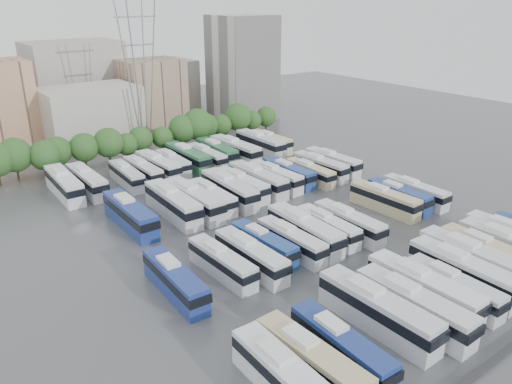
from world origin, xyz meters
TOP-DOWN VIEW (x-y plane):
  - ground at (0.00, 0.00)m, footprint 220.00×220.00m
  - tree_line at (-1.61, 42.07)m, footprint 64.29×7.92m
  - city_buildings at (-7.46, 71.86)m, footprint 102.00×35.00m
  - apartment_tower at (34.00, 58.00)m, footprint 14.00×14.00m
  - electricity_pylon at (2.00, 50.00)m, footprint 9.00×6.91m
  - bus_r0_s0 at (-21.42, -24.98)m, footprint 3.09×12.47m
  - bus_r0_s1 at (-18.30, -24.58)m, footprint 3.06×12.09m
  - bus_r0_s2 at (-14.84, -24.68)m, footprint 3.03×11.63m
  - bus_r0_s4 at (-8.40, -23.30)m, footprint 3.09×13.56m
  - bus_r0_s5 at (-4.93, -24.94)m, footprint 2.97×13.01m
  - bus_r0_s6 at (-1.49, -23.62)m, footprint 2.97×13.06m
  - bus_r0_s7 at (1.69, -25.15)m, footprint 2.83×11.26m
  - bus_r0_s8 at (5.01, -24.16)m, footprint 3.23×13.09m
  - bus_r0_s9 at (8.11, -23.65)m, footprint 3.05×13.57m
  - bus_r0_s10 at (11.54, -23.33)m, footprint 3.08×12.05m
  - bus_r0_s11 at (14.79, -24.31)m, footprint 3.11×12.75m
  - bus_r1_s0 at (-21.26, -6.09)m, footprint 3.11×11.86m
  - bus_r1_s2 at (-14.99, -5.85)m, footprint 2.72×11.18m
  - bus_r1_s3 at (-11.45, -6.75)m, footprint 2.67×11.85m
  - bus_r1_s4 at (-8.23, -5.04)m, footprint 2.81×10.98m
  - bus_r1_s5 at (-4.98, -6.57)m, footprint 2.59×11.19m
  - bus_r1_s6 at (-1.89, -5.68)m, footprint 3.36×13.03m
  - bus_r1_s7 at (1.72, -6.31)m, footprint 2.89×10.94m
  - bus_r1_s8 at (4.77, -7.28)m, footprint 2.71×11.62m
  - bus_r1_s11 at (15.01, -5.03)m, footprint 2.94×11.84m
  - bus_r1_s12 at (18.26, -5.12)m, footprint 2.55×11.06m
  - bus_r1_s13 at (21.55, -5.71)m, footprint 2.57×11.33m
  - bus_r2_s1 at (-18.06, 12.80)m, footprint 3.06×13.26m
  - bus_r2_s3 at (-11.49, 12.46)m, footprint 3.45×13.71m
  - bus_r2_s4 at (-8.31, 11.88)m, footprint 3.05×13.46m
  - bus_r2_s5 at (-5.03, 11.91)m, footprint 2.77×11.31m
  - bus_r2_s6 at (-1.57, 12.31)m, footprint 3.44×13.32m
  - bus_r2_s7 at (1.46, 13.21)m, footprint 2.92×12.05m
  - bus_r2_s8 at (4.76, 13.11)m, footprint 2.97×13.11m
  - bus_r2_s9 at (8.28, 12.89)m, footprint 3.04×11.88m
  - bus_r2_s10 at (11.46, 13.03)m, footprint 2.61×11.49m
  - bus_r2_s11 at (14.79, 11.25)m, footprint 2.58×10.97m
  - bus_r2_s12 at (18.25, 12.29)m, footprint 3.09×12.00m
  - bus_r2_s13 at (21.70, 12.65)m, footprint 3.19×12.23m
  - bus_r3_s0 at (-21.69, 30.25)m, footprint 3.33×13.44m
  - bus_r3_s1 at (-18.12, 29.83)m, footprint 2.88×12.74m
  - bus_r3_s3 at (-11.52, 29.02)m, footprint 3.03×11.45m
  - bus_r3_s4 at (-8.29, 29.38)m, footprint 2.60×11.54m
  - bus_r3_s5 at (-5.04, 30.05)m, footprint 3.19×12.51m
  - bus_r3_s6 at (-1.75, 30.60)m, footprint 2.81×10.99m
  - bus_r3_s7 at (1.59, 30.90)m, footprint 2.88×13.03m
  - bus_r3_s8 at (5.08, 29.82)m, footprint 2.58×11.45m
  - bus_r3_s9 at (8.21, 30.95)m, footprint 3.23×12.52m
  - bus_r3_s10 at (11.47, 29.36)m, footprint 3.52×13.66m
  - bus_r3_s12 at (18.19, 29.97)m, footprint 3.03×13.47m
  - bus_r3_s13 at (21.42, 30.61)m, footprint 2.81×11.70m

SIDE VIEW (x-z plane):
  - ground at x=0.00m, z-range 0.00..0.00m
  - bus_r1_s7 at x=1.72m, z-range -0.03..3.37m
  - bus_r1_s4 at x=-8.23m, z-range -0.03..3.39m
  - bus_r3_s6 at x=-1.75m, z-range -0.03..3.39m
  - bus_r2_s11 at x=14.79m, z-range -0.03..3.40m
  - bus_r1_s12 at x=18.26m, z-range -0.03..3.43m
  - bus_r1_s2 at x=-14.99m, z-range -0.03..3.46m
  - bus_r1_s5 at x=-4.98m, z-range -0.03..3.47m
  - bus_r0_s7 at x=1.69m, z-range -0.03..3.48m
  - bus_r2_s5 at x=-5.03m, z-range -0.03..3.50m
  - bus_r1_s13 at x=21.55m, z-range -0.03..3.52m
  - bus_r3_s3 at x=-11.52m, z-range -0.03..3.53m
  - bus_r3_s8 at x=5.08m, z-range -0.03..3.55m
  - bus_r2_s10 at x=11.46m, z-range -0.03..3.56m
  - bus_r3_s4 at x=-8.29m, z-range -0.03..3.58m
  - bus_r0_s2 at x=-14.84m, z-range -0.03..3.58m
  - bus_r1_s8 at x=4.77m, z-range -0.03..3.60m
  - bus_r3_s13 at x=21.42m, z-range -0.03..3.62m
  - bus_r1_s0 at x=-21.26m, z-range -0.03..3.65m
  - bus_r1_s11 at x=15.01m, z-range -0.03..3.66m
  - bus_r2_s9 at x=8.28m, z-range -0.03..3.66m
  - bus_r1_s3 at x=-11.45m, z-range -0.03..3.68m
  - bus_r2_s12 at x=18.25m, z-range -0.03..3.70m
  - bus_r0_s10 at x=11.54m, z-range -0.03..3.72m
  - bus_r2_s7 at x=1.46m, z-range -0.03..3.73m
  - bus_r0_s1 at x=-18.30m, z-range -0.03..3.73m
  - bus_r2_s13 at x=21.70m, z-range -0.03..3.77m
  - bus_r0_s0 at x=-21.42m, z-range -0.04..3.85m
  - bus_r3_s9 at x=8.21m, z-range -0.04..3.86m
  - bus_r3_s5 at x=-5.04m, z-range -0.04..3.86m
  - bus_r0_s11 at x=14.79m, z-range -0.04..3.94m
  - bus_r3_s1 at x=-18.12m, z-range -0.04..3.95m
  - bus_r1_s6 at x=-1.89m, z-range -0.04..4.02m
  - bus_r0_s5 at x=-4.93m, z-range -0.04..4.04m
  - bus_r0_s8 at x=5.01m, z-range -0.04..4.04m
  - bus_r3_s7 at x=1.59m, z-range -0.04..4.05m
  - bus_r0_s6 at x=-1.49m, z-range -0.04..4.05m
  - bus_r2_s8 at x=4.76m, z-range -0.04..4.07m
  - bus_r2_s6 at x=-1.57m, z-range -0.04..4.11m
  - bus_r2_s1 at x=-18.06m, z-range -0.04..4.11m
  - bus_r3_s0 at x=-21.69m, z-range -0.04..4.15m
  - bus_r2_s4 at x=-8.31m, z-range -0.04..4.18m
  - bus_r3_s12 at x=18.19m, z-range -0.04..4.18m
  - bus_r0_s4 at x=-8.40m, z-range -0.04..4.21m
  - bus_r0_s9 at x=8.11m, z-range -0.04..4.21m
  - bus_r3_s10 at x=11.47m, z-range -0.04..4.21m
  - bus_r2_s3 at x=-11.49m, z-range -0.04..4.23m
  - tree_line at x=-1.61m, z-range 0.10..8.52m
  - city_buildings at x=-7.46m, z-range -2.13..17.87m
  - apartment_tower at x=34.00m, z-range 0.00..26.00m
  - electricity_pylon at x=2.00m, z-range 1.75..35.57m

